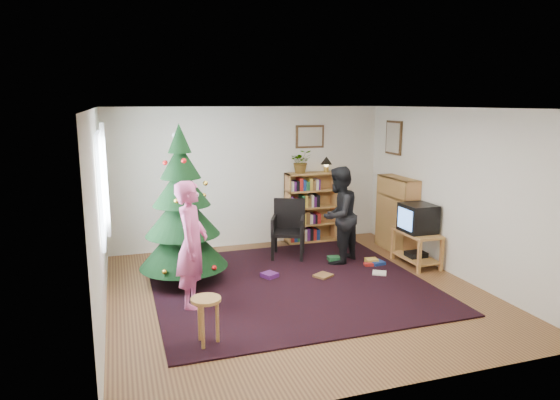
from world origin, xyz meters
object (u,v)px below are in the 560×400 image
object	(u,v)px
picture_right	(394,138)
christmas_tree	(182,218)
stool	(206,309)
tv_stand	(417,246)
potted_plant	(301,161)
crt_tv	(418,218)
armchair	(286,226)
person_by_chair	(338,215)
bookshelf_right	(397,213)
person_standing	(192,245)
table_lamp	(326,162)
bookshelf_back	(311,206)
picture_back	(310,137)

from	to	relation	value
picture_right	christmas_tree	bearing A→B (deg)	-167.37
picture_right	christmas_tree	size ratio (longest dim) A/B	0.26
picture_right	stool	bearing A→B (deg)	-143.61
tv_stand	potted_plant	size ratio (longest dim) A/B	1.93
tv_stand	crt_tv	bearing A→B (deg)	180.00
armchair	person_by_chair	xyz separation A→B (m)	(0.68, -0.60, 0.26)
bookshelf_right	person_standing	xyz separation A→B (m)	(-3.77, -1.34, 0.15)
bookshelf_right	potted_plant	size ratio (longest dim) A/B	3.04
person_standing	potted_plant	world-z (taller)	potted_plant
stool	person_standing	world-z (taller)	person_standing
table_lamp	person_by_chair	bearing A→B (deg)	-105.02
bookshelf_back	bookshelf_right	xyz separation A→B (m)	(1.21, -1.03, 0.00)
picture_back	bookshelf_right	xyz separation A→B (m)	(1.19, -1.17, -1.29)
bookshelf_right	potted_plant	xyz separation A→B (m)	(-1.41, 1.03, 0.85)
christmas_tree	stool	bearing A→B (deg)	-90.84
picture_right	stool	xyz separation A→B (m)	(-3.93, -2.89, -1.53)
bookshelf_back	tv_stand	distance (m)	2.17
picture_back	table_lamp	world-z (taller)	picture_back
picture_right	potted_plant	size ratio (longest dim) A/B	1.40
bookshelf_right	stool	distance (m)	4.52
tv_stand	bookshelf_right	bearing A→B (deg)	81.63
potted_plant	armchair	bearing A→B (deg)	-125.90
picture_back	christmas_tree	world-z (taller)	christmas_tree
picture_back	crt_tv	xyz separation A→B (m)	(1.07, -1.98, -1.18)
bookshelf_back	crt_tv	size ratio (longest dim) A/B	2.55
stool	person_standing	size ratio (longest dim) A/B	0.33
stool	christmas_tree	bearing A→B (deg)	89.16
picture_right	crt_tv	world-z (taller)	picture_right
christmas_tree	armchair	world-z (taller)	christmas_tree
christmas_tree	table_lamp	size ratio (longest dim) A/B	7.97
bookshelf_back	table_lamp	xyz separation A→B (m)	(0.30, 0.00, 0.83)
crt_tv	person_by_chair	bearing A→B (deg)	156.46
picture_back	person_standing	bearing A→B (deg)	-135.76
person_standing	crt_tv	bearing A→B (deg)	-60.87
tv_stand	person_by_chair	world-z (taller)	person_by_chair
potted_plant	table_lamp	distance (m)	0.50
picture_right	potted_plant	world-z (taller)	picture_right
picture_right	bookshelf_right	distance (m)	1.37
person_standing	person_by_chair	bearing A→B (deg)	-46.74
bookshelf_back	crt_tv	world-z (taller)	bookshelf_back
bookshelf_right	table_lamp	xyz separation A→B (m)	(-0.91, 1.03, 0.83)
picture_back	armchair	bearing A→B (deg)	-130.74
person_standing	table_lamp	xyz separation A→B (m)	(2.86, 2.37, 0.68)
picture_right	armchair	xyz separation A→B (m)	(-2.08, -0.16, -1.43)
bookshelf_right	crt_tv	xyz separation A→B (m)	(-0.12, -0.82, 0.11)
armchair	person_by_chair	bearing A→B (deg)	-17.55
bookshelf_back	table_lamp	world-z (taller)	table_lamp
armchair	stool	bearing A→B (deg)	-100.01
christmas_tree	crt_tv	bearing A→B (deg)	-6.02
picture_back	person_by_chair	size ratio (longest dim) A/B	0.35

